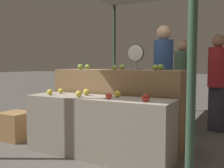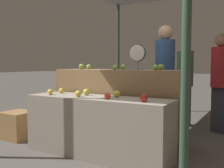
# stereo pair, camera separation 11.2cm
# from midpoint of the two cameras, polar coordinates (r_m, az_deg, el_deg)

# --- Properties ---
(ground_plane) EXTENTS (60.00, 60.00, 0.00)m
(ground_plane) POSITION_cam_midpoint_polar(r_m,az_deg,el_deg) (3.54, -2.26, -15.25)
(ground_plane) COLOR #59544F
(display_counter_front) EXTENTS (1.95, 0.55, 0.76)m
(display_counter_front) POSITION_cam_midpoint_polar(r_m,az_deg,el_deg) (3.43, -2.28, -9.22)
(display_counter_front) COLOR gray
(display_counter_front) RESTS_ON ground_plane
(display_counter_back) EXTENTS (1.95, 0.55, 1.10)m
(display_counter_back) POSITION_cam_midpoint_polar(r_m,az_deg,el_deg) (3.90, 2.39, -4.99)
(display_counter_back) COLOR olive
(display_counter_back) RESTS_ON ground_plane
(apple_front_0) EXTENTS (0.08, 0.08, 0.08)m
(apple_front_0) POSITION_cam_midpoint_polar(r_m,az_deg,el_deg) (3.68, -12.44, -1.70)
(apple_front_0) COLOR gold
(apple_front_0) RESTS_ON display_counter_front
(apple_front_1) EXTENTS (0.08, 0.08, 0.08)m
(apple_front_1) POSITION_cam_midpoint_polar(r_m,az_deg,el_deg) (3.38, -6.42, -2.11)
(apple_front_1) COLOR yellow
(apple_front_1) RESTS_ON display_counter_front
(apple_front_2) EXTENTS (0.08, 0.08, 0.08)m
(apple_front_2) POSITION_cam_midpoint_polar(r_m,az_deg,el_deg) (3.15, 0.05, -2.63)
(apple_front_2) COLOR red
(apple_front_2) RESTS_ON display_counter_front
(apple_front_3) EXTENTS (0.09, 0.09, 0.09)m
(apple_front_3) POSITION_cam_midpoint_polar(r_m,az_deg,el_deg) (2.95, 8.05, -3.05)
(apple_front_3) COLOR #AD281E
(apple_front_3) RESTS_ON display_counter_front
(apple_front_4) EXTENTS (0.07, 0.07, 0.07)m
(apple_front_4) POSITION_cam_midpoint_polar(r_m,az_deg,el_deg) (3.85, -10.16, -1.44)
(apple_front_4) COLOR gold
(apple_front_4) RESTS_ON display_counter_front
(apple_front_5) EXTENTS (0.09, 0.09, 0.09)m
(apple_front_5) POSITION_cam_midpoint_polar(r_m,az_deg,el_deg) (3.56, -4.70, -1.73)
(apple_front_5) COLOR gold
(apple_front_5) RESTS_ON display_counter_front
(apple_front_6) EXTENTS (0.09, 0.09, 0.09)m
(apple_front_6) POSITION_cam_midpoint_polar(r_m,az_deg,el_deg) (3.34, 1.98, -2.16)
(apple_front_6) COLOR gold
(apple_front_6) RESTS_ON display_counter_front
(apple_back_0) EXTENTS (0.09, 0.09, 0.09)m
(apple_back_0) POSITION_cam_midpoint_polar(r_m,az_deg,el_deg) (4.07, -5.86, 3.78)
(apple_back_0) COLOR #7AA338
(apple_back_0) RESTS_ON display_counter_back
(apple_back_1) EXTENTS (0.07, 0.07, 0.07)m
(apple_back_1) POSITION_cam_midpoint_polar(r_m,az_deg,el_deg) (3.76, 1.47, 3.63)
(apple_back_1) COLOR #84AD3D
(apple_back_1) RESTS_ON display_counter_back
(apple_back_2) EXTENTS (0.08, 0.08, 0.08)m
(apple_back_2) POSITION_cam_midpoint_polar(r_m,az_deg,el_deg) (3.52, 10.37, 3.57)
(apple_back_2) COLOR #84AD3D
(apple_back_2) RESTS_ON display_counter_back
(apple_back_3) EXTENTS (0.08, 0.08, 0.08)m
(apple_back_3) POSITION_cam_midpoint_polar(r_m,az_deg,el_deg) (4.26, -4.32, 3.77)
(apple_back_3) COLOR #84AD3D
(apple_back_3) RESTS_ON display_counter_back
(apple_back_4) EXTENTS (0.08, 0.08, 0.08)m
(apple_back_4) POSITION_cam_midpoint_polar(r_m,az_deg,el_deg) (3.95, 3.27, 3.74)
(apple_back_4) COLOR #84AD3D
(apple_back_4) RESTS_ON display_counter_back
(apple_back_5) EXTENTS (0.08, 0.08, 0.08)m
(apple_back_5) POSITION_cam_midpoint_polar(r_m,az_deg,el_deg) (3.71, 11.51, 3.65)
(apple_back_5) COLOR #7AA338
(apple_back_5) RESTS_ON display_counter_back
(produce_scale) EXTENTS (0.29, 0.20, 1.52)m
(produce_scale) POSITION_cam_midpoint_polar(r_m,az_deg,el_deg) (4.42, 6.25, 3.30)
(produce_scale) COLOR #99999E
(produce_scale) RESTS_ON ground_plane
(person_vendor_at_scale) EXTENTS (0.39, 0.39, 1.82)m
(person_vendor_at_scale) POSITION_cam_midpoint_polar(r_m,az_deg,el_deg) (4.39, 12.16, 2.78)
(person_vendor_at_scale) COLOR #2D2D38
(person_vendor_at_scale) RESTS_ON ground_plane
(person_customer_left) EXTENTS (0.43, 0.43, 1.70)m
(person_customer_left) POSITION_cam_midpoint_polar(r_m,az_deg,el_deg) (4.89, 23.19, 1.71)
(person_customer_left) COLOR #2D2D38
(person_customer_left) RESTS_ON ground_plane
(person_customer_right) EXTENTS (0.34, 0.34, 1.65)m
(person_customer_right) POSITION_cam_midpoint_polar(r_m,az_deg,el_deg) (5.19, 16.18, 1.74)
(person_customer_right) COLOR #2D2D38
(person_customer_right) RESTS_ON ground_plane
(wooden_crate_side) EXTENTS (0.43, 0.43, 0.43)m
(wooden_crate_side) POSITION_cam_midpoint_polar(r_m,az_deg,el_deg) (4.47, -19.09, -8.44)
(wooden_crate_side) COLOR #9E7547
(wooden_crate_side) RESTS_ON ground_plane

